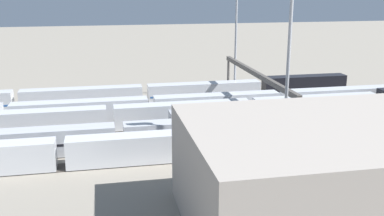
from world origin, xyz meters
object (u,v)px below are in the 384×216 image
object	(u,v)px
train_on_track_4	(310,115)
signal_gantry	(256,78)
train_on_track_2	(151,108)
train_on_track_6	(241,141)
train_on_track_0	(134,95)
train_on_track_3	(175,114)
train_on_track_5	(119,137)
light_mast_1	(290,35)

from	to	relation	value
train_on_track_4	signal_gantry	distance (m)	10.88
train_on_track_2	train_on_track_4	distance (m)	27.36
train_on_track_6	train_on_track_0	bearing A→B (deg)	-67.28
train_on_track_3	signal_gantry	world-z (taller)	signal_gantry
train_on_track_5	light_mast_1	distance (m)	27.50
light_mast_1	train_on_track_4	bearing A→B (deg)	-127.17
train_on_track_4	signal_gantry	xyz separation A→B (m)	(7.85, -5.00, 5.63)
train_on_track_3	train_on_track_6	size ratio (longest dim) A/B	1.20
train_on_track_5	train_on_track_3	world-z (taller)	train_on_track_3
train_on_track_0	signal_gantry	distance (m)	25.50
train_on_track_4	train_on_track_0	size ratio (longest dim) A/B	0.52
train_on_track_2	train_on_track_0	distance (m)	10.25
train_on_track_5	train_on_track_0	xyz separation A→B (m)	(-3.93, -25.00, 0.06)
train_on_track_3	light_mast_1	bearing A→B (deg)	122.36
train_on_track_4	train_on_track_3	size ratio (longest dim) A/B	0.41
train_on_track_0	light_mast_1	bearing A→B (deg)	117.54
train_on_track_4	train_on_track_2	bearing A→B (deg)	-21.44
train_on_track_3	train_on_track_6	world-z (taller)	train_on_track_3
light_mast_1	signal_gantry	world-z (taller)	light_mast_1
train_on_track_2	train_on_track_3	xyz separation A→B (m)	(-3.51, 5.00, 0.06)
light_mast_1	signal_gantry	xyz separation A→B (m)	(-2.38, -18.50, -9.38)
train_on_track_5	train_on_track_3	size ratio (longest dim) A/B	0.41
train_on_track_5	signal_gantry	world-z (taller)	signal_gantry
train_on_track_3	train_on_track_6	distance (m)	16.48
train_on_track_4	train_on_track_0	bearing A→B (deg)	-35.83
train_on_track_2	train_on_track_0	xyz separation A→B (m)	(2.24, -10.00, 0.05)
train_on_track_5	signal_gantry	bearing A→B (deg)	-157.19
train_on_track_4	light_mast_1	bearing A→B (deg)	52.83
train_on_track_0	train_on_track_2	bearing A→B (deg)	102.60
train_on_track_2	light_mast_1	distance (m)	31.78
train_on_track_4	train_on_track_6	distance (m)	18.15
train_on_track_2	train_on_track_5	size ratio (longest dim) A/B	2.03
train_on_track_2	signal_gantry	bearing A→B (deg)	164.15
train_on_track_3	train_on_track_0	distance (m)	16.06
train_on_track_0	train_on_track_6	bearing A→B (deg)	112.72
train_on_track_2	light_mast_1	size ratio (longest dim) A/B	3.59
train_on_track_2	signal_gantry	distance (m)	19.16
train_on_track_3	signal_gantry	size ratio (longest dim) A/B	3.28
train_on_track_6	light_mast_1	size ratio (longest dim) A/B	3.59
signal_gantry	train_on_track_5	bearing A→B (deg)	22.81
train_on_track_2	signal_gantry	world-z (taller)	signal_gantry
train_on_track_2	train_on_track_4	world-z (taller)	same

